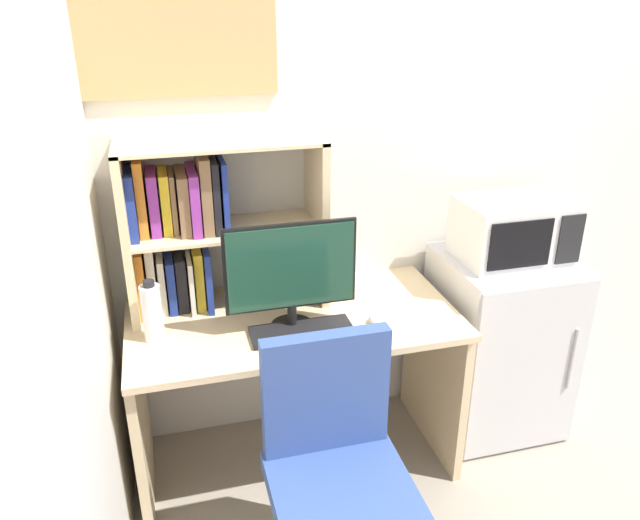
% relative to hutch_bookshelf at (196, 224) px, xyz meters
% --- Properties ---
extents(wall_back, '(6.40, 0.04, 2.60)m').
position_rel_hutch_bookshelf_xyz_m(wall_back, '(1.64, 0.15, 0.20)').
color(wall_back, silver).
rests_on(wall_back, ground_plane).
extents(wall_left, '(0.04, 4.40, 2.60)m').
position_rel_hutch_bookshelf_xyz_m(wall_left, '(-0.38, -1.47, 0.20)').
color(wall_left, silver).
rests_on(wall_left, ground_plane).
extents(desk, '(1.31, 0.67, 0.74)m').
position_rel_hutch_bookshelf_xyz_m(desk, '(0.34, -0.20, -0.58)').
color(desk, beige).
rests_on(desk, ground_plane).
extents(hutch_bookshelf, '(0.78, 0.30, 0.68)m').
position_rel_hutch_bookshelf_xyz_m(hutch_bookshelf, '(0.00, 0.00, 0.00)').
color(hutch_bookshelf, beige).
rests_on(hutch_bookshelf, desk).
extents(monitor, '(0.50, 0.17, 0.43)m').
position_rel_hutch_bookshelf_xyz_m(monitor, '(0.32, -0.28, -0.12)').
color(monitor, black).
rests_on(monitor, desk).
extents(keyboard, '(0.39, 0.15, 0.02)m').
position_rel_hutch_bookshelf_xyz_m(keyboard, '(0.34, -0.34, -0.35)').
color(keyboard, black).
rests_on(keyboard, desk).
extents(computer_mouse, '(0.05, 0.08, 0.04)m').
position_rel_hutch_bookshelf_xyz_m(computer_mouse, '(0.64, -0.34, -0.34)').
color(computer_mouse, silver).
rests_on(computer_mouse, desk).
extents(water_bottle, '(0.07, 0.07, 0.24)m').
position_rel_hutch_bookshelf_xyz_m(water_bottle, '(-0.20, -0.23, -0.24)').
color(water_bottle, silver).
rests_on(water_bottle, desk).
extents(mini_fridge, '(0.56, 0.54, 0.86)m').
position_rel_hutch_bookshelf_xyz_m(mini_fridge, '(1.33, -0.15, -0.67)').
color(mini_fridge, silver).
rests_on(mini_fridge, ground_plane).
extents(microwave, '(0.46, 0.33, 0.27)m').
position_rel_hutch_bookshelf_xyz_m(microwave, '(1.33, -0.15, -0.10)').
color(microwave, silver).
rests_on(microwave, mini_fridge).
extents(desk_chair, '(0.52, 0.52, 0.93)m').
position_rel_hutch_bookshelf_xyz_m(desk_chair, '(0.34, -0.83, -0.69)').
color(desk_chair, black).
rests_on(desk_chair, ground_plane).
extents(wall_corkboard, '(0.79, 0.02, 0.42)m').
position_rel_hutch_bookshelf_xyz_m(wall_corkboard, '(-0.03, 0.12, 0.68)').
color(wall_corkboard, tan).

